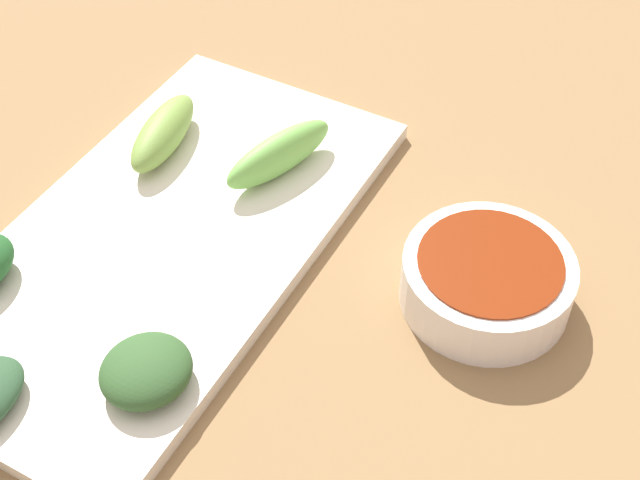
{
  "coord_description": "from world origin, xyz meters",
  "views": [
    {
      "loc": [
        -0.22,
        0.33,
        0.46
      ],
      "look_at": [
        -0.04,
        -0.01,
        0.05
      ],
      "focal_mm": 50.12,
      "sensor_mm": 36.0,
      "label": 1
    }
  ],
  "objects": [
    {
      "name": "tabletop",
      "position": [
        0.0,
        0.0,
        0.01
      ],
      "size": [
        2.1,
        2.1,
        0.02
      ],
      "primitive_type": "cube",
      "color": "olive",
      "rests_on": "ground"
    },
    {
      "name": "sauce_bowl",
      "position": [
        -0.14,
        -0.04,
        0.04
      ],
      "size": [
        0.11,
        0.11,
        0.04
      ],
      "color": "white",
      "rests_on": "tabletop"
    },
    {
      "name": "serving_plate",
      "position": [
        0.06,
        0.02,
        0.03
      ],
      "size": [
        0.19,
        0.36,
        0.01
      ],
      "primitive_type": "cube",
      "color": "silver",
      "rests_on": "tabletop"
    },
    {
      "name": "broccoli_stalk_0",
      "position": [
        0.11,
        -0.05,
        0.05
      ],
      "size": [
        0.04,
        0.09,
        0.03
      ],
      "primitive_type": "ellipsoid",
      "rotation": [
        0.0,
        0.0,
        0.17
      ],
      "color": "#779E44",
      "rests_on": "serving_plate"
    },
    {
      "name": "broccoli_stalk_1",
      "position": [
        0.03,
        -0.07,
        0.05
      ],
      "size": [
        0.05,
        0.09,
        0.03
      ],
      "primitive_type": "ellipsoid",
      "rotation": [
        0.0,
        0.0,
        -0.33
      ],
      "color": "#72BB51",
      "rests_on": "serving_plate"
    },
    {
      "name": "broccoli_leafy_2",
      "position": [
        0.0,
        0.12,
        0.04
      ],
      "size": [
        0.07,
        0.07,
        0.02
      ],
      "primitive_type": "ellipsoid",
      "rotation": [
        0.0,
        0.0,
        -0.32
      ],
      "color": "#2F5328",
      "rests_on": "serving_plate"
    }
  ]
}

